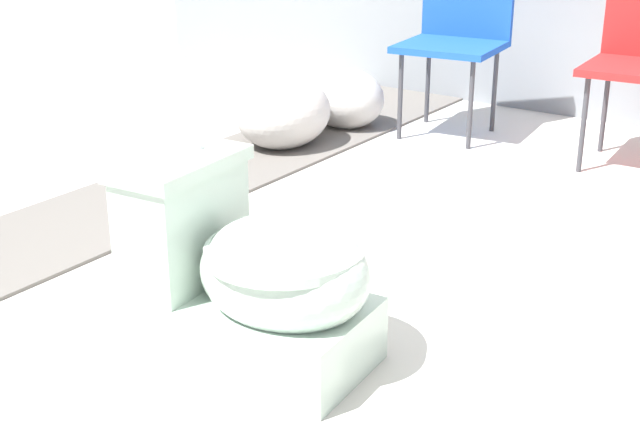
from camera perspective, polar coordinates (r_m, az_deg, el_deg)
The scene contains 6 objects.
ground_plane at distance 2.41m, azimuth -0.63°, elevation -8.00°, with size 14.00×14.00×0.00m, color beige.
gravel_strip at distance 3.45m, azimuth -11.39°, elevation 0.87°, with size 0.56×8.00×0.01m, color #605B56.
toilet at distance 2.23m, azimuth -4.34°, elevation -4.18°, with size 0.66×0.42×0.52m.
folding_chair_left at distance 4.29m, azimuth 8.89°, elevation 11.93°, with size 0.49×0.49×0.83m.
boulder_near at distance 4.03m, azimuth -2.34°, elevation 6.47°, with size 0.48×0.39×0.32m, color #B7B2AD.
boulder_far at distance 4.34m, azimuth 1.67°, elevation 7.37°, with size 0.38×0.34×0.29m, color #B7B2AD.
Camera 1 is at (1.23, -1.71, 1.17)m, focal length 50.00 mm.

